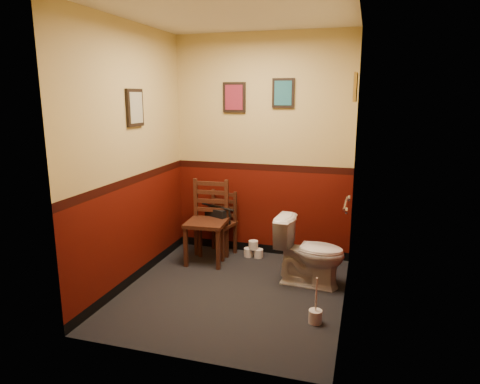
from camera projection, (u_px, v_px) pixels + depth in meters
name	position (u px, v px, depth m)	size (l,w,h in m)	color
floor	(233.00, 292.00, 4.39)	(2.20, 2.40, 0.00)	black
ceiling	(232.00, 12.00, 3.80)	(2.20, 2.40, 0.00)	silver
wall_back	(262.00, 148.00, 5.22)	(2.20, 2.70, 0.00)	#490C06
wall_front	(181.00, 187.00, 2.97)	(2.20, 2.70, 0.00)	#490C06
wall_left	(131.00, 157.00, 4.40)	(2.40, 2.70, 0.00)	#490C06
wall_right	(351.00, 167.00, 3.79)	(2.40, 2.70, 0.00)	#490C06
grab_bar	(346.00, 204.00, 4.12)	(0.05, 0.56, 0.06)	silver
framed_print_back_a	(234.00, 97.00, 5.16)	(0.28, 0.04, 0.36)	black
framed_print_back_b	(283.00, 93.00, 4.99)	(0.26, 0.04, 0.34)	black
framed_print_left	(135.00, 108.00, 4.38)	(0.04, 0.30, 0.38)	black
framed_print_right	(355.00, 87.00, 4.20)	(0.04, 0.34, 0.28)	olive
toilet	(310.00, 252.00, 4.50)	(0.41, 0.73, 0.72)	white
toilet_brush	(315.00, 316.00, 3.78)	(0.12, 0.12, 0.43)	silver
chair_left	(208.00, 222.00, 5.13)	(0.49, 0.49, 0.98)	#482215
chair_right	(219.00, 224.00, 5.36)	(0.44, 0.44, 0.80)	#482215
handbag	(218.00, 216.00, 5.31)	(0.34, 0.26, 0.22)	black
tp_stack	(253.00, 250.00, 5.33)	(0.25, 0.13, 0.21)	silver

